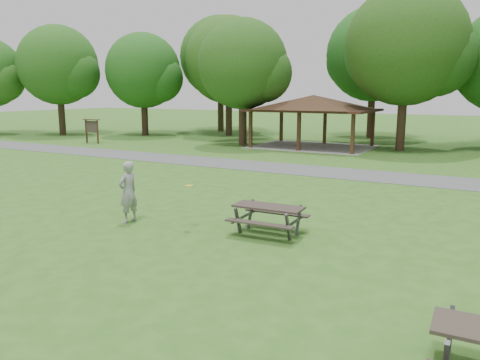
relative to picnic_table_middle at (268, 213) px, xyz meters
The scene contains 14 objects.
ground 4.00m from the picnic_table_middle, 127.17° to the right, with size 160.00×160.00×0.00m, color #2F5F1B.
asphalt_path 11.13m from the picnic_table_middle, 102.41° to the left, with size 120.00×3.20×0.02m, color #4E4E50.
pavilion 21.94m from the picnic_table_middle, 107.03° to the left, with size 8.60×7.01×3.76m.
notice_board 26.87m from the picnic_table_middle, 146.44° to the left, with size 1.60×0.30×1.88m.
tree_row_a 36.12m from the picnic_table_middle, 148.08° to the left, with size 7.56×7.20×9.97m.
tree_row_b 32.70m from the picnic_table_middle, 136.16° to the left, with size 7.14×6.80×9.28m.
tree_row_c 31.14m from the picnic_table_middle, 122.19° to the left, with size 8.19×7.80×10.67m.
tree_row_d 23.02m from the picnic_table_middle, 120.26° to the left, with size 6.93×6.60×9.27m.
tree_row_e 22.73m from the picnic_table_middle, 90.76° to the left, with size 8.40×8.00×11.02m.
tree_deep_a 35.74m from the picnic_table_middle, 123.29° to the left, with size 8.40×8.00×11.38m.
tree_deep_b 30.82m from the picnic_table_middle, 98.17° to the left, with size 8.40×8.00×11.13m.
picnic_table_middle is the anchor object (origin of this frame).
frisbee_in_flight 2.43m from the picnic_table_middle, 163.39° to the right, with size 0.31×0.31×0.02m.
frisbee_thrower 4.44m from the picnic_table_middle, 167.48° to the right, with size 0.70×0.46×1.92m, color gray.
Camera 1 is at (7.88, -8.44, 3.99)m, focal length 35.00 mm.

